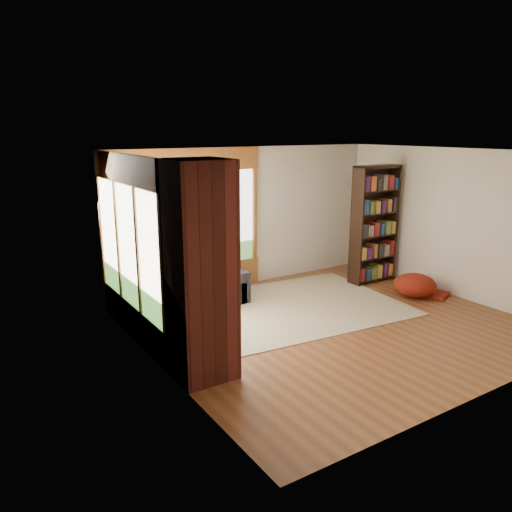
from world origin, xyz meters
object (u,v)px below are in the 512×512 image
brick_chimney (199,272)px  sectional_sofa (169,298)px  dog_brindle (171,283)px  dog_tan (183,263)px  bookshelf (374,225)px  area_rug (294,306)px  pouf (415,284)px

brick_chimney → sectional_sofa: (0.45, 2.05, -1.00)m
sectional_sofa → dog_brindle: dog_brindle is taller
dog_brindle → dog_tan: bearing=-42.3°
bookshelf → area_rug: bearing=-170.8°
area_rug → bookshelf: 2.46m
brick_chimney → dog_brindle: size_ratio=2.86×
bookshelf → dog_brindle: (-4.32, -0.28, -0.36)m
area_rug → pouf: (2.16, -0.72, 0.21)m
area_rug → brick_chimney: bearing=-151.1°
dog_tan → dog_brindle: (-0.59, -0.86, -0.02)m
dog_tan → brick_chimney: bearing=-146.4°
sectional_sofa → area_rug: sectional_sofa is taller
bookshelf → dog_tan: bookshelf is taller
brick_chimney → sectional_sofa: size_ratio=1.18×
bookshelf → pouf: bearing=-90.4°
sectional_sofa → dog_tan: bearing=26.0°
bookshelf → dog_brindle: bearing=-176.4°
sectional_sofa → bookshelf: bookshelf is taller
pouf → sectional_sofa: bearing=160.4°
sectional_sofa → dog_tan: size_ratio=2.16×
dog_brindle → sectional_sofa: bearing=-27.1°
area_rug → sectional_sofa: bearing=159.1°
pouf → bookshelf: bearing=89.6°
brick_chimney → sectional_sofa: 2.32m
brick_chimney → bookshelf: size_ratio=1.15×
brick_chimney → pouf: 4.70m
dog_tan → area_rug: bearing=-67.4°
brick_chimney → sectional_sofa: bearing=77.7°
brick_chimney → dog_brindle: (0.22, 1.38, -0.53)m
area_rug → dog_brindle: bearing=178.1°
brick_chimney → pouf: bearing=7.4°
brick_chimney → sectional_sofa: brick_chimney is taller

